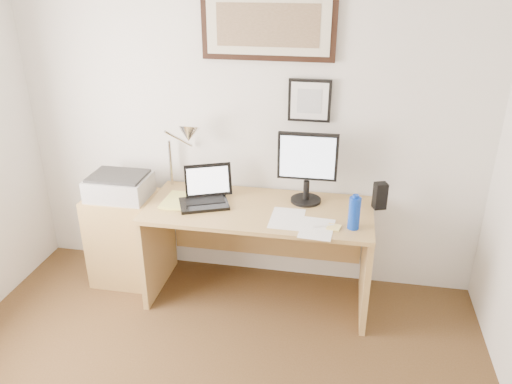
% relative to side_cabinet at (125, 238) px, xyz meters
% --- Properties ---
extents(wall_back, '(3.50, 0.02, 2.50)m').
position_rel_side_cabinet_xyz_m(wall_back, '(0.92, 0.32, 0.89)').
color(wall_back, silver).
rests_on(wall_back, ground).
extents(side_cabinet, '(0.50, 0.40, 0.73)m').
position_rel_side_cabinet_xyz_m(side_cabinet, '(0.00, 0.00, 0.00)').
color(side_cabinet, '#A78046').
rests_on(side_cabinet, floor).
extents(water_bottle, '(0.08, 0.08, 0.22)m').
position_rel_side_cabinet_xyz_m(water_bottle, '(1.73, -0.23, 0.49)').
color(water_bottle, '#0D36AD').
rests_on(water_bottle, desk).
extents(bottle_cap, '(0.04, 0.04, 0.02)m').
position_rel_side_cabinet_xyz_m(bottle_cap, '(1.73, -0.23, 0.61)').
color(bottle_cap, '#0D36AD').
rests_on(bottle_cap, water_bottle).
extents(speaker, '(0.10, 0.10, 0.19)m').
position_rel_side_cabinet_xyz_m(speaker, '(1.91, 0.11, 0.48)').
color(speaker, black).
rests_on(speaker, desk).
extents(paper_sheet_a, '(0.23, 0.32, 0.00)m').
position_rel_side_cabinet_xyz_m(paper_sheet_a, '(1.29, -0.17, 0.39)').
color(paper_sheet_a, white).
rests_on(paper_sheet_a, desk).
extents(paper_sheet_b, '(0.23, 0.32, 0.00)m').
position_rel_side_cabinet_xyz_m(paper_sheet_b, '(1.50, -0.28, 0.39)').
color(paper_sheet_b, white).
rests_on(paper_sheet_b, desk).
extents(sticky_pad, '(0.10, 0.10, 0.01)m').
position_rel_side_cabinet_xyz_m(sticky_pad, '(1.61, -0.25, 0.39)').
color(sticky_pad, '#FFE478').
rests_on(sticky_pad, desk).
extents(marker_pen, '(0.14, 0.06, 0.02)m').
position_rel_side_cabinet_xyz_m(marker_pen, '(1.54, -0.25, 0.39)').
color(marker_pen, white).
rests_on(marker_pen, desk).
extents(book, '(0.22, 0.29, 0.02)m').
position_rel_side_cabinet_xyz_m(book, '(0.38, -0.06, 0.40)').
color(book, '#DFDD69').
rests_on(book, desk).
extents(desk, '(1.60, 0.70, 0.75)m').
position_rel_side_cabinet_xyz_m(desk, '(1.07, 0.04, 0.15)').
color(desk, '#A78046').
rests_on(desk, floor).
extents(laptop, '(0.41, 0.41, 0.26)m').
position_rel_side_cabinet_xyz_m(laptop, '(0.68, -0.03, 0.44)').
color(laptop, black).
rests_on(laptop, desk).
extents(lcd_monitor, '(0.42, 0.22, 0.52)m').
position_rel_side_cabinet_xyz_m(lcd_monitor, '(1.39, 0.11, 0.68)').
color(lcd_monitor, black).
rests_on(lcd_monitor, desk).
extents(printer, '(0.44, 0.34, 0.18)m').
position_rel_side_cabinet_xyz_m(printer, '(0.01, -0.01, 0.45)').
color(printer, '#ABABAD').
rests_on(printer, side_cabinet).
extents(desk_lamp, '(0.29, 0.27, 0.53)m').
position_rel_side_cabinet_xyz_m(desk_lamp, '(0.51, 0.13, 0.82)').
color(desk_lamp, silver).
rests_on(desk_lamp, desk).
extents(picture_large, '(0.92, 0.04, 0.47)m').
position_rel_side_cabinet_xyz_m(picture_large, '(1.07, 0.29, 1.59)').
color(picture_large, black).
rests_on(picture_large, wall_back).
extents(picture_small, '(0.30, 0.03, 0.30)m').
position_rel_side_cabinet_xyz_m(picture_small, '(1.37, 0.29, 1.09)').
color(picture_small, black).
rests_on(picture_small, wall_back).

